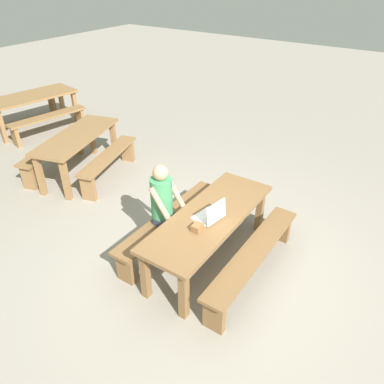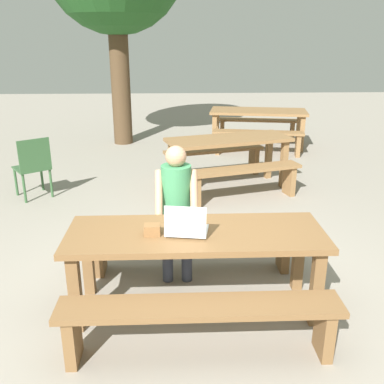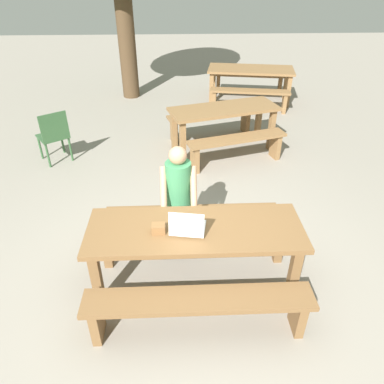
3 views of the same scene
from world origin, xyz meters
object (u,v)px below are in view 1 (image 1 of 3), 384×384
Objects in this scene: picnic_table_rear at (78,142)px; picnic_table_mid at (31,100)px; small_pouch at (197,228)px; picnic_table_front at (210,221)px; laptop at (211,215)px; person_seated at (164,204)px.

picnic_table_mid is at bearing 53.76° from picnic_table_rear.
picnic_table_rear reaches higher than picnic_table_mid.
small_pouch is at bearing -98.60° from picnic_table_mid.
laptop is at bearing -142.52° from picnic_table_front.
picnic_table_front is 1.64× the size of person_seated.
small_pouch is 0.66m from person_seated.
person_seated is at bearing -124.00° from picnic_table_rear.
person_seated is at bearing 104.47° from picnic_table_front.
small_pouch is at bearing -107.31° from person_seated.
picnic_table_mid is (1.92, 5.76, -0.09)m from small_pouch.
small_pouch is 0.06× the size of picnic_table_mid.
small_pouch is at bearing 6.59° from laptop.
small_pouch reaches higher than picnic_table_rear.
picnic_table_front is 0.62m from person_seated.
person_seated is (0.20, 0.63, -0.02)m from small_pouch.
person_seated is 0.65× the size of picnic_table_rear.
picnic_table_mid is (1.72, 5.13, -0.07)m from person_seated.
picnic_table_rear is at bearing 78.31° from picnic_table_front.
person_seated is 2.67m from picnic_table_rear.
person_seated is 0.62× the size of picnic_table_mid.
laptop is 0.29× the size of person_seated.
picnic_table_front is 5.72× the size of laptop.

